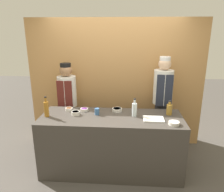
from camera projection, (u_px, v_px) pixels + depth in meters
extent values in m
plane|color=#4C4742|center=(111.00, 169.00, 3.59)|extent=(14.00, 14.00, 0.00)
cube|color=#B7844C|center=(115.00, 83.00, 4.22)|extent=(3.30, 0.18, 2.40)
cube|color=#3D3833|center=(111.00, 144.00, 3.45)|extent=(2.17, 0.77, 0.92)
cylinder|color=silver|center=(84.00, 109.00, 3.55)|extent=(0.13, 0.13, 0.04)
cylinder|color=#703384|center=(84.00, 109.00, 3.55)|extent=(0.11, 0.11, 0.01)
cylinder|color=silver|center=(174.00, 123.00, 3.03)|extent=(0.15, 0.15, 0.05)
cylinder|color=green|center=(174.00, 122.00, 3.02)|extent=(0.12, 0.12, 0.01)
cylinder|color=silver|center=(69.00, 109.00, 3.55)|extent=(0.12, 0.12, 0.05)
cylinder|color=brown|center=(69.00, 108.00, 3.55)|extent=(0.10, 0.10, 0.01)
cylinder|color=silver|center=(117.00, 110.00, 3.53)|extent=(0.16, 0.16, 0.05)
cylinder|color=silver|center=(117.00, 109.00, 3.53)|extent=(0.13, 0.13, 0.01)
cylinder|color=silver|center=(76.00, 113.00, 3.38)|extent=(0.13, 0.13, 0.06)
cylinder|color=orange|center=(76.00, 112.00, 3.37)|extent=(0.11, 0.11, 0.02)
cube|color=white|center=(154.00, 119.00, 3.20)|extent=(0.30, 0.22, 0.02)
cylinder|color=silver|center=(134.00, 110.00, 3.31)|extent=(0.08, 0.08, 0.20)
cylinder|color=silver|center=(135.00, 102.00, 3.27)|extent=(0.03, 0.03, 0.06)
cylinder|color=black|center=(135.00, 99.00, 3.26)|extent=(0.03, 0.03, 0.02)
cylinder|color=olive|center=(169.00, 110.00, 3.37)|extent=(0.09, 0.09, 0.16)
cylinder|color=olive|center=(170.00, 103.00, 3.34)|extent=(0.04, 0.04, 0.05)
cylinder|color=black|center=(170.00, 101.00, 3.33)|extent=(0.04, 0.04, 0.01)
cylinder|color=#9E661E|center=(46.00, 109.00, 3.29)|extent=(0.07, 0.07, 0.23)
cylinder|color=#9E661E|center=(46.00, 100.00, 3.25)|extent=(0.03, 0.03, 0.07)
cylinder|color=black|center=(45.00, 97.00, 3.23)|extent=(0.03, 0.03, 0.02)
cylinder|color=#386093|center=(97.00, 111.00, 3.38)|extent=(0.07, 0.07, 0.10)
cylinder|color=#28282D|center=(69.00, 126.00, 4.17)|extent=(0.24, 0.24, 0.84)
cylinder|color=silver|center=(67.00, 91.00, 3.97)|extent=(0.34, 0.34, 0.55)
cube|color=#561E19|center=(65.00, 95.00, 3.82)|extent=(0.27, 0.02, 0.50)
sphere|color=#9E704C|center=(66.00, 70.00, 3.86)|extent=(0.22, 0.22, 0.22)
cylinder|color=black|center=(65.00, 65.00, 3.83)|extent=(0.19, 0.19, 0.08)
cylinder|color=#28282D|center=(160.00, 127.00, 4.04)|extent=(0.24, 0.24, 0.93)
cylinder|color=silver|center=(163.00, 87.00, 3.82)|extent=(0.34, 0.34, 0.60)
cube|color=#232838|center=(164.00, 91.00, 3.67)|extent=(0.27, 0.02, 0.55)
sphere|color=beige|center=(165.00, 64.00, 3.70)|extent=(0.22, 0.22, 0.22)
cylinder|color=white|center=(165.00, 59.00, 3.67)|extent=(0.18, 0.18, 0.08)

